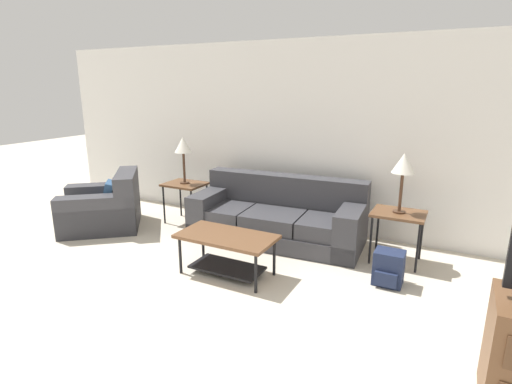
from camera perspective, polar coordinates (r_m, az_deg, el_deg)
wall_back at (r=5.63m, az=6.97°, el=7.80°), size 8.77×0.06×2.60m
couch at (r=5.31m, az=3.13°, el=-3.71°), size 2.29×1.07×0.82m
armchair at (r=6.15m, az=-20.86°, el=-2.17°), size 1.40×1.39×0.80m
coffee_table at (r=4.33m, az=-4.20°, el=-7.63°), size 1.05×0.55×0.46m
side_table_left at (r=5.98m, az=-10.11°, el=0.67°), size 0.58×0.47×0.60m
side_table_right at (r=4.84m, az=19.67°, el=-3.46°), size 0.58×0.47×0.60m
table_lamp_left at (r=5.86m, az=-10.38°, el=6.40°), size 0.25×0.25×0.68m
table_lamp_right at (r=4.69m, az=20.32°, el=3.57°), size 0.25×0.25×0.68m
backpack at (r=4.40m, az=18.40°, el=-10.29°), size 0.29×0.31×0.36m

